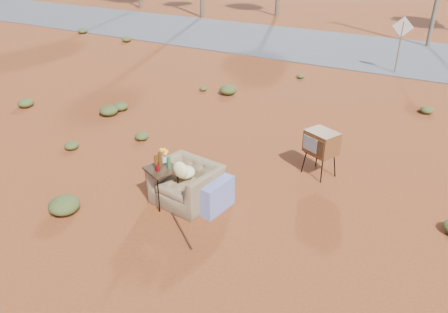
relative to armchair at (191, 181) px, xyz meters
The scene contains 8 objects.
ground 0.65m from the armchair, 35.10° to the right, with size 140.00×140.00×0.00m, color brown.
highway 14.78m from the armchair, 88.74° to the left, with size 140.00×7.00×0.04m, color #565659.
armchair is the anchor object (origin of this frame).
tv_unit 3.09m from the armchair, 52.22° to the left, with size 0.82×0.76×1.08m.
side_table 0.66m from the armchair, 152.15° to the right, with size 0.75×0.75×1.14m.
rusty_bar 1.02m from the armchair, 71.22° to the right, with size 0.04×0.04×1.43m, color #481F13.
road_sign 11.95m from the armchair, 81.19° to the left, with size 0.78×0.06×2.19m.
scrub_patch 4.23m from the armchair, 96.82° to the left, with size 17.49×8.07×0.33m.
Camera 1 is at (4.06, -6.05, 5.00)m, focal length 35.00 mm.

